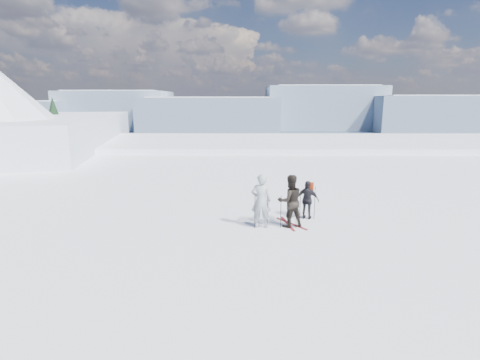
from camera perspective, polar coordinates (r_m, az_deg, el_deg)
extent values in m
plane|color=white|center=(73.30, 1.96, -5.54)|extent=(220.00, 208.01, 71.62)
cube|color=white|center=(41.43, 3.27, -3.52)|extent=(180.00, 16.00, 14.00)
plane|color=navy|center=(301.86, 0.69, 5.40)|extent=(820.00, 820.00, 0.00)
cube|color=slate|center=(529.04, -31.78, 8.31)|extent=(150.00, 80.00, 34.00)
cube|color=white|center=(528.76, -31.94, 9.82)|extent=(127.50, 70.00, 8.00)
cube|color=slate|center=(505.29, -18.22, 10.08)|extent=(130.00, 80.00, 46.00)
cube|color=white|center=(505.23, -18.37, 12.34)|extent=(110.50, 70.00, 8.00)
cube|color=slate|center=(451.73, -4.60, 9.97)|extent=(160.00, 80.00, 38.00)
cube|color=white|center=(451.46, -4.63, 11.99)|extent=(136.00, 70.00, 8.00)
cube|color=slate|center=(490.70, 12.51, 10.70)|extent=(140.00, 80.00, 52.00)
cube|color=white|center=(490.84, 12.64, 13.38)|extent=(119.00, 70.00, 8.00)
cube|color=slate|center=(506.45, 27.93, 8.96)|extent=(160.00, 80.00, 40.00)
cube|color=white|center=(506.25, 28.12, 10.87)|extent=(136.00, 70.00, 8.00)
cube|color=#2D2B28|center=(51.78, -22.32, -4.12)|extent=(21.55, 17.87, 14.25)
cone|color=black|center=(43.50, -26.86, 0.00)|extent=(5.04, 5.04, 9.00)
cone|color=black|center=(48.52, -20.05, 2.29)|extent=(5.60, 5.60, 10.00)
cone|color=black|center=(52.57, -27.97, 3.41)|extent=(6.72, 6.72, 12.00)
cone|color=black|center=(47.35, -28.58, 1.94)|extent=(6.16, 6.16, 11.00)
cone|color=black|center=(45.40, -20.15, 1.66)|extent=(5.60, 5.60, 10.00)
cone|color=black|center=(44.24, -23.51, 1.80)|extent=(6.16, 6.16, 11.00)
cone|color=black|center=(49.38, -26.03, 3.72)|extent=(7.28, 7.28, 13.00)
imported|color=#969EA4|center=(13.58, 3.23, -3.21)|extent=(0.73, 0.48, 2.01)
imported|color=black|center=(13.79, 7.62, -3.19)|extent=(1.11, 0.96, 1.95)
imported|color=black|center=(14.86, 10.26, -3.01)|extent=(0.97, 0.67, 1.52)
cube|color=#BB3611|center=(14.88, 10.60, 0.97)|extent=(0.37, 0.29, 0.49)
cylinder|color=black|center=(13.56, 2.28, -4.83)|extent=(0.02, 0.02, 1.27)
cylinder|color=black|center=(13.64, 4.19, -4.95)|extent=(0.02, 0.02, 1.18)
cylinder|color=black|center=(13.73, 6.23, -4.85)|extent=(0.02, 0.02, 1.20)
cylinder|color=black|center=(13.79, 8.59, -4.72)|extent=(0.02, 0.02, 1.25)
cylinder|color=black|center=(14.78, 9.14, -3.75)|extent=(0.02, 0.02, 1.18)
cylinder|color=black|center=(14.92, 11.30, -3.43)|extent=(0.02, 0.02, 1.31)
cube|color=black|center=(14.33, 7.27, -6.60)|extent=(0.36, 1.69, 0.03)
cube|color=black|center=(14.34, 7.83, -6.60)|extent=(1.03, 1.46, 0.03)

